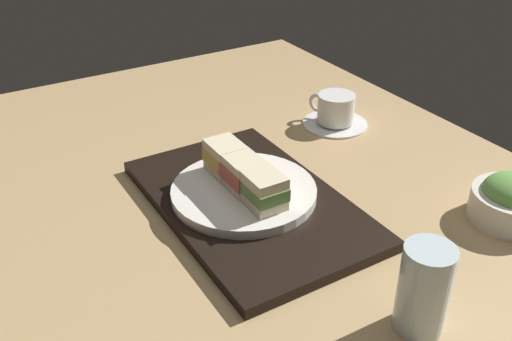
# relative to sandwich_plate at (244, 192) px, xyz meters

# --- Properties ---
(ground_plane) EXTENTS (1.40, 1.00, 0.03)m
(ground_plane) POSITION_rel_sandwich_plate_xyz_m (0.01, 0.03, -0.04)
(ground_plane) COLOR tan
(serving_tray) EXTENTS (0.43, 0.27, 0.02)m
(serving_tray) POSITION_rel_sandwich_plate_xyz_m (0.01, 0.00, -0.02)
(serving_tray) COLOR black
(serving_tray) RESTS_ON ground_plane
(sandwich_plate) EXTENTS (0.24, 0.24, 0.02)m
(sandwich_plate) POSITION_rel_sandwich_plate_xyz_m (0.00, 0.00, 0.00)
(sandwich_plate) COLOR white
(sandwich_plate) RESTS_ON serving_tray
(sandwich_near) EXTENTS (0.07, 0.05, 0.06)m
(sandwich_near) POSITION_rel_sandwich_plate_xyz_m (-0.06, -0.00, 0.04)
(sandwich_near) COLOR beige
(sandwich_near) RESTS_ON sandwich_plate
(sandwich_middle) EXTENTS (0.07, 0.06, 0.05)m
(sandwich_middle) POSITION_rel_sandwich_plate_xyz_m (0.00, -0.00, 0.04)
(sandwich_middle) COLOR beige
(sandwich_middle) RESTS_ON sandwich_plate
(sandwich_far) EXTENTS (0.07, 0.05, 0.05)m
(sandwich_far) POSITION_rel_sandwich_plate_xyz_m (0.06, 0.00, 0.04)
(sandwich_far) COLOR beige
(sandwich_far) RESTS_ON sandwich_plate
(coffee_cup) EXTENTS (0.13, 0.13, 0.07)m
(coffee_cup) POSITION_rel_sandwich_plate_xyz_m (-0.16, 0.31, 0.00)
(coffee_cup) COLOR white
(coffee_cup) RESTS_ON ground_plane
(drinking_glass) EXTENTS (0.06, 0.06, 0.12)m
(drinking_glass) POSITION_rel_sandwich_plate_xyz_m (0.34, 0.05, 0.03)
(drinking_glass) COLOR silver
(drinking_glass) RESTS_ON ground_plane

